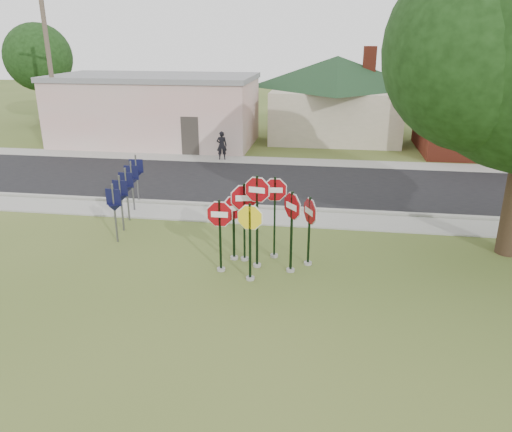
# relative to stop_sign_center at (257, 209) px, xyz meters

# --- Properties ---
(ground) EXTENTS (120.00, 120.00, 0.00)m
(ground) POSITION_rel_stop_sign_center_xyz_m (0.14, -1.34, -1.82)
(ground) COLOR #415620
(ground) RESTS_ON ground
(sidewalk_near) EXTENTS (60.00, 1.60, 0.06)m
(sidewalk_near) POSITION_rel_stop_sign_center_xyz_m (0.14, 4.16, -1.79)
(sidewalk_near) COLOR gray
(sidewalk_near) RESTS_ON ground
(road) EXTENTS (60.00, 7.00, 0.04)m
(road) POSITION_rel_stop_sign_center_xyz_m (0.14, 8.66, -1.80)
(road) COLOR black
(road) RESTS_ON ground
(sidewalk_far) EXTENTS (60.00, 1.60, 0.06)m
(sidewalk_far) POSITION_rel_stop_sign_center_xyz_m (0.14, 12.96, -1.79)
(sidewalk_far) COLOR gray
(sidewalk_far) RESTS_ON ground
(curb) EXTENTS (60.00, 0.20, 0.14)m
(curb) POSITION_rel_stop_sign_center_xyz_m (0.14, 5.16, -1.75)
(curb) COLOR gray
(curb) RESTS_ON ground
(stop_sign_center) EXTENTS (1.01, 0.24, 2.89)m
(stop_sign_center) POSITION_rel_stop_sign_center_xyz_m (0.00, 0.00, 0.00)
(stop_sign_center) COLOR gray
(stop_sign_center) RESTS_ON ground
(stop_sign_yellow) EXTENTS (0.98, 0.24, 2.35)m
(stop_sign_yellow) POSITION_rel_stop_sign_center_xyz_m (-0.06, -0.87, -0.41)
(stop_sign_yellow) COLOR gray
(stop_sign_yellow) RESTS_ON ground
(stop_sign_left) EXTENTS (1.05, 0.24, 2.27)m
(stop_sign_left) POSITION_rel_stop_sign_center_xyz_m (-1.00, -0.43, -0.44)
(stop_sign_left) COLOR gray
(stop_sign_left) RESTS_ON ground
(stop_sign_right) EXTENTS (0.68, 0.83, 2.53)m
(stop_sign_right) POSITION_rel_stop_sign_center_xyz_m (1.01, -0.18, -0.25)
(stop_sign_right) COLOR gray
(stop_sign_right) RESTS_ON ground
(stop_sign_back_right) EXTENTS (0.98, 0.24, 2.66)m
(stop_sign_back_right) POSITION_rel_stop_sign_center_xyz_m (0.42, 0.75, -0.18)
(stop_sign_back_right) COLOR gray
(stop_sign_back_right) RESTS_ON ground
(stop_sign_back_left) EXTENTS (1.07, 0.27, 2.54)m
(stop_sign_back_left) POSITION_rel_stop_sign_center_xyz_m (-0.44, 0.39, -0.24)
(stop_sign_back_left) COLOR gray
(stop_sign_back_left) RESTS_ON ground
(stop_sign_far_right) EXTENTS (0.53, 0.95, 2.22)m
(stop_sign_far_right) POSITION_rel_stop_sign_center_xyz_m (1.48, 0.36, -0.47)
(stop_sign_far_right) COLOR gray
(stop_sign_far_right) RESTS_ON ground
(stop_sign_far_left) EXTENTS (0.82, 0.70, 2.19)m
(stop_sign_far_left) POSITION_rel_stop_sign_center_xyz_m (-0.77, 0.41, -0.50)
(stop_sign_far_left) COLOR gray
(stop_sign_far_left) RESTS_ON ground
(route_sign_row) EXTENTS (1.43, 4.63, 2.00)m
(route_sign_row) POSITION_rel_stop_sign_center_xyz_m (-5.26, 3.16, -0.59)
(route_sign_row) COLOR #59595E
(route_sign_row) RESTS_ON ground
(building_stucco) EXTENTS (12.20, 6.20, 4.20)m
(building_stucco) POSITION_rel_stop_sign_center_xyz_m (-8.86, 16.66, 0.33)
(building_stucco) COLOR beige
(building_stucco) RESTS_ON ground
(building_house) EXTENTS (11.60, 11.60, 6.20)m
(building_house) POSITION_rel_stop_sign_center_xyz_m (2.14, 20.66, 1.83)
(building_house) COLOR beige
(building_house) RESTS_ON ground
(utility_pole_near) EXTENTS (2.20, 0.26, 9.50)m
(utility_pole_near) POSITION_rel_stop_sign_center_xyz_m (-13.86, 13.86, 3.15)
(utility_pole_near) COLOR #4C4032
(utility_pole_near) RESTS_ON ground
(bg_tree_left) EXTENTS (4.90, 4.90, 7.35)m
(bg_tree_left) POSITION_rel_stop_sign_center_xyz_m (-19.86, 22.66, 3.06)
(bg_tree_left) COLOR black
(bg_tree_left) RESTS_ON ground
(pedestrian) EXTENTS (0.61, 0.46, 1.54)m
(pedestrian) POSITION_rel_stop_sign_center_xyz_m (-3.87, 12.85, -0.99)
(pedestrian) COLOR black
(pedestrian) RESTS_ON sidewalk_far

